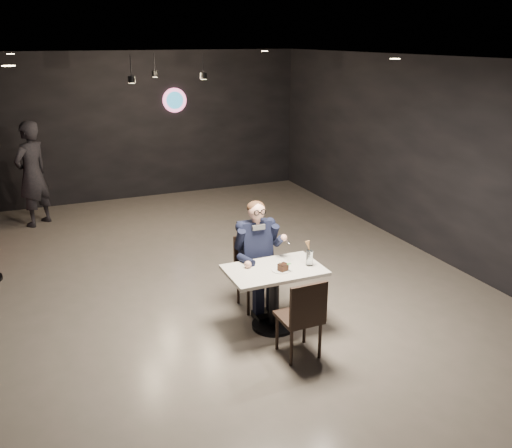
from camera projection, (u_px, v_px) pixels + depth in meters
name	position (u px, v px, depth m)	size (l,w,h in m)	color
floor	(208.00, 277.00, 7.74)	(9.00, 9.00, 0.00)	slate
wall_sign	(175.00, 100.00, 11.27)	(0.50, 0.06, 0.50)	pink
pendant_lights	(163.00, 62.00, 8.54)	(1.40, 1.20, 0.36)	black
main_table	(274.00, 298.00, 6.30)	(1.10, 0.70, 0.75)	silver
chair_far	(256.00, 273.00, 6.75)	(0.42, 0.46, 0.92)	black
chair_near	(299.00, 316.00, 5.73)	(0.42, 0.46, 0.92)	black
seated_man	(256.00, 254.00, 6.67)	(0.60, 0.80, 1.44)	black
dessert_plate	(281.00, 270.00, 6.12)	(0.21, 0.21, 0.01)	white
cake_slice	(283.00, 267.00, 6.09)	(0.10, 0.08, 0.07)	black
mint_leaf	(289.00, 264.00, 6.08)	(0.06, 0.04, 0.01)	green
sundae_glass	(309.00, 258.00, 6.24)	(0.08, 0.08, 0.18)	silver
wafer_cone	(308.00, 246.00, 6.20)	(0.06, 0.06, 0.11)	tan
passerby	(32.00, 174.00, 9.61)	(0.69, 0.45, 1.89)	black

